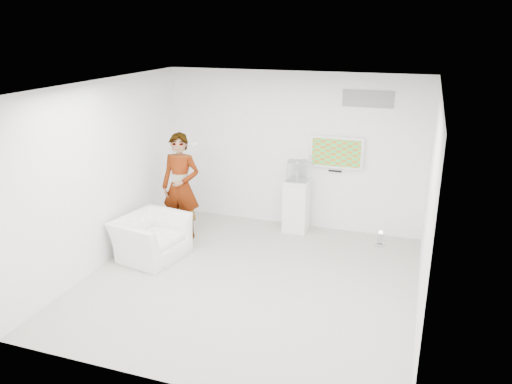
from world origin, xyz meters
TOP-DOWN VIEW (x-y plane):
  - room at (0.00, 0.00)m, footprint 5.01×5.01m
  - tv at (0.85, 2.45)m, footprint 1.00×0.08m
  - logo_decal at (1.35, 2.49)m, footprint 0.90×0.02m
  - person at (-1.75, 1.20)m, footprint 0.75×0.52m
  - armchair at (-1.87, 0.26)m, footprint 1.16×1.28m
  - pedestal at (0.17, 2.20)m, footprint 0.50×0.50m
  - floor_uplight at (1.80, 1.98)m, footprint 0.20×0.20m
  - vitrine at (0.17, 2.20)m, footprint 0.41×0.41m
  - console at (0.17, 2.20)m, footprint 0.08×0.17m
  - wii_remote at (-1.51, 1.37)m, footprint 0.04×0.16m

SIDE VIEW (x-z plane):
  - floor_uplight at x=1.80m, z-range 0.00..0.28m
  - armchair at x=-1.87m, z-range 0.00..0.73m
  - pedestal at x=0.17m, z-range 0.00..1.02m
  - person at x=-1.75m, z-range 0.00..1.98m
  - console at x=0.17m, z-range 1.02..1.25m
  - vitrine at x=0.17m, z-range 1.02..1.38m
  - room at x=0.00m, z-range 0.00..3.00m
  - tv at x=0.85m, z-range 1.25..1.85m
  - wii_remote at x=-1.51m, z-range 1.76..1.80m
  - logo_decal at x=1.35m, z-range 2.40..2.70m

